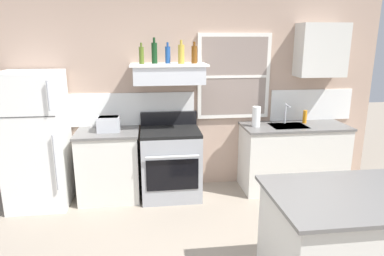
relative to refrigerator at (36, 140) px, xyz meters
name	(u,v)px	position (x,y,z in m)	size (l,w,h in m)	color
back_wall	(188,91)	(1.93, 0.39, 0.51)	(5.40, 0.11, 2.70)	tan
refrigerator	(36,140)	(0.00, 0.00, 0.00)	(0.70, 0.72, 1.68)	white
counter_left_of_stove	(109,165)	(0.85, 0.06, -0.38)	(0.79, 0.63, 0.91)	silver
toaster	(109,124)	(0.88, 0.05, 0.17)	(0.30, 0.20, 0.19)	silver
stove_range	(171,162)	(1.65, 0.02, -0.38)	(0.76, 0.69, 1.09)	#9EA0A5
range_hood_shelf	(169,73)	(1.65, 0.12, 0.78)	(0.96, 0.52, 0.24)	silver
bottle_olive_oil_square	(141,55)	(1.32, 0.11, 1.01)	(0.06, 0.06, 0.26)	#4C601E
bottle_dark_green_wine	(154,53)	(1.48, 0.17, 1.04)	(0.07, 0.07, 0.32)	#143819
bottle_blue_liqueur	(168,55)	(1.64, 0.17, 1.01)	(0.07, 0.07, 0.26)	#1E478C
bottle_champagne_gold_foil	(181,54)	(1.81, 0.10, 1.03)	(0.08, 0.08, 0.29)	#B29333
bottle_amber_wine	(194,54)	(1.98, 0.13, 1.02)	(0.07, 0.07, 0.27)	brown
counter_right_with_sink	(292,157)	(3.35, 0.06, -0.38)	(1.43, 0.63, 0.91)	silver
sink_faucet	(286,111)	(3.25, 0.16, 0.24)	(0.03, 0.17, 0.28)	silver
paper_towel_roll	(256,117)	(2.80, 0.06, 0.20)	(0.11, 0.11, 0.27)	white
dish_soap_bottle	(305,117)	(3.53, 0.16, 0.16)	(0.06, 0.06, 0.18)	orange
kitchen_island	(355,246)	(2.98, -2.03, -0.38)	(1.40, 0.90, 0.91)	silver
upper_cabinet_right	(321,50)	(3.70, 0.20, 1.06)	(0.64, 0.32, 0.70)	silver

